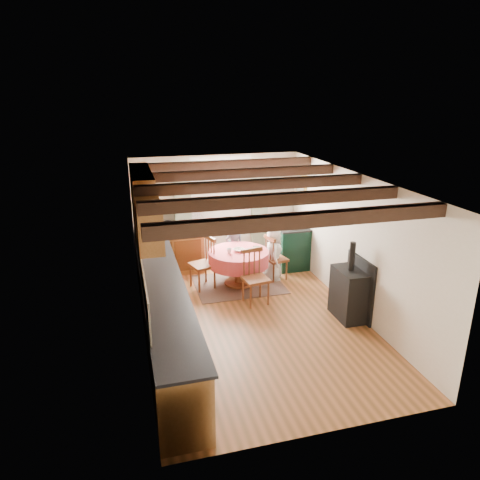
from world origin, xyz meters
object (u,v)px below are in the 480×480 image
object	(u,v)px
chair_right	(276,257)
aga_range	(288,244)
chair_near	(256,277)
child_far	(234,246)
child_right	(274,254)
cup	(229,251)
cast_iron_stove	(350,281)
chair_left	(202,263)
dining_table	(238,268)

from	to	relation	value
chair_right	aga_range	xyz separation A→B (m)	(0.52, 0.68, -0.00)
chair_near	child_far	size ratio (longest dim) A/B	0.92
chair_near	child_right	world-z (taller)	child_right
chair_near	child_far	world-z (taller)	child_far
chair_near	cup	size ratio (longest dim) A/B	10.16
cast_iron_stove	chair_right	bearing A→B (deg)	108.76
aga_range	cup	xyz separation A→B (m)	(-1.54, -0.83, 0.29)
chair_right	cup	world-z (taller)	chair_right
chair_left	child_far	world-z (taller)	child_far
chair_left	chair_right	xyz separation A→B (m)	(1.53, 0.04, -0.05)
aga_range	cup	bearing A→B (deg)	-151.60
chair_near	aga_range	world-z (taller)	chair_near
chair_near	chair_left	world-z (taller)	chair_left
dining_table	chair_right	distance (m)	0.83
chair_right	aga_range	size ratio (longest dim) A/B	0.92
dining_table	cup	bearing A→B (deg)	-162.87
cast_iron_stove	dining_table	bearing A→B (deg)	129.39
chair_near	chair_right	distance (m)	1.18
chair_right	child_far	distance (m)	0.97
child_right	aga_range	bearing A→B (deg)	-26.85
child_right	cup	xyz separation A→B (m)	(-0.96, -0.15, 0.20)
chair_right	child_right	bearing A→B (deg)	82.29
chair_right	child_right	size ratio (longest dim) A/B	0.84
dining_table	chair_left	world-z (taller)	chair_left
child_right	cup	size ratio (longest dim) A/B	11.18
chair_left	child_right	bearing A→B (deg)	73.39
cast_iron_stove	child_far	xyz separation A→B (m)	(-1.35, 2.50, -0.13)
chair_right	cast_iron_stove	distance (m)	1.97
dining_table	chair_near	world-z (taller)	chair_near
aga_range	chair_near	bearing A→B (deg)	-127.60
cast_iron_stove	cup	xyz separation A→B (m)	(-1.65, 1.70, 0.08)
chair_left	chair_right	world-z (taller)	chair_left
chair_right	aga_range	world-z (taller)	chair_right
chair_right	cup	xyz separation A→B (m)	(-1.02, -0.15, 0.29)
child_far	cup	distance (m)	0.88
chair_left	chair_near	bearing A→B (deg)	24.13
aga_range	dining_table	bearing A→B (deg)	-150.08
chair_left	cast_iron_stove	bearing A→B (deg)	31.99
dining_table	chair_near	distance (m)	0.86
chair_left	aga_range	distance (m)	2.17
chair_left	dining_table	bearing A→B (deg)	67.61
chair_right	cast_iron_stove	bearing A→B (deg)	-173.10
chair_near	chair_right	xyz separation A→B (m)	(0.72, 0.94, -0.04)
dining_table	chair_near	size ratio (longest dim) A/B	1.17
chair_near	child_right	bearing A→B (deg)	46.20
child_far	chair_near	bearing A→B (deg)	80.76
chair_near	aga_range	distance (m)	2.04
child_right	chair_left	bearing A→B (deg)	104.87
chair_left	chair_right	size ratio (longest dim) A/B	1.10
chair_right	child_far	world-z (taller)	child_far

